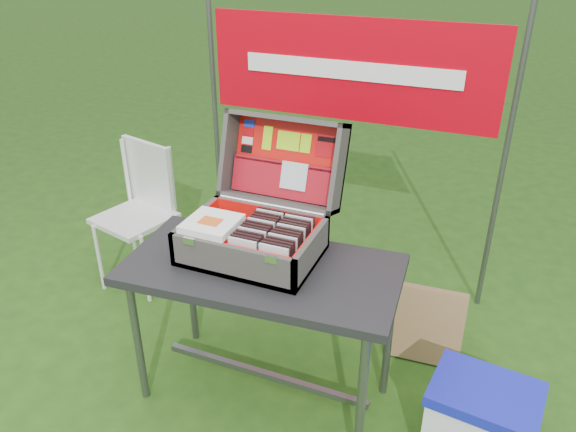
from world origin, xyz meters
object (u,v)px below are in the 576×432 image
at_px(chair, 134,220).
at_px(table, 264,334).
at_px(suitcase, 257,197).
at_px(cooler, 480,423).
at_px(cardboard_box, 426,325).

bearing_deg(chair, table, -12.94).
height_order(suitcase, cooler, suitcase).
distance_m(table, chair, 1.26).
bearing_deg(table, cardboard_box, 36.92).
bearing_deg(suitcase, cooler, -5.33).
bearing_deg(chair, cardboard_box, 13.91).
bearing_deg(suitcase, chair, 155.95).
bearing_deg(table, cooler, -3.00).
height_order(cooler, cardboard_box, cardboard_box).
bearing_deg(cardboard_box, suitcase, -151.07).
distance_m(suitcase, chair, 1.27).
xyz_separation_m(suitcase, cardboard_box, (0.71, 0.44, -0.78)).
height_order(table, suitcase, suitcase).
bearing_deg(cooler, cardboard_box, 127.42).
height_order(chair, cardboard_box, chair).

